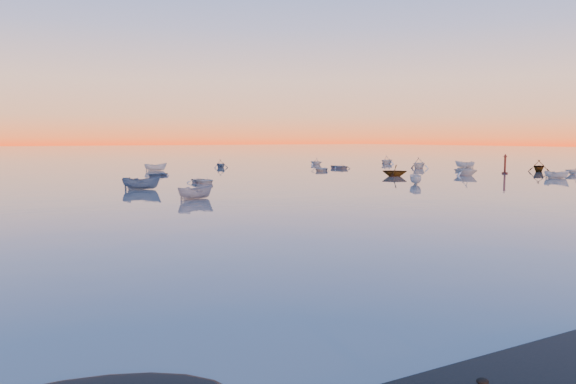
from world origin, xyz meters
TOP-DOWN VIEW (x-y plane):
  - ground at (0.00, 100.00)m, footprint 600.00×600.00m
  - moored_fleet at (0.00, 53.00)m, footprint 124.00×58.00m
  - boat_near_center at (-2.91, 34.08)m, footprint 2.21×3.80m
  - boat_near_right at (41.39, 44.27)m, footprint 4.10×2.55m
  - channel_marker at (49.84, 44.39)m, footprint 0.86×0.86m

SIDE VIEW (x-z plane):
  - ground at x=0.00m, z-range 0.00..0.00m
  - moored_fleet at x=0.00m, z-range -0.60..0.60m
  - boat_near_center at x=-2.91m, z-range -0.62..0.62m
  - boat_near_right at x=41.39m, z-range -0.67..0.67m
  - channel_marker at x=49.84m, z-range -0.32..2.75m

